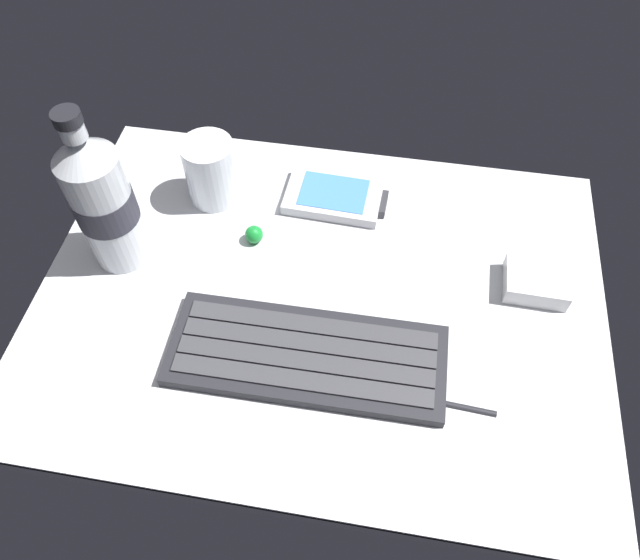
{
  "coord_description": "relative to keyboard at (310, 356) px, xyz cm",
  "views": [
    {
      "loc": [
        6.22,
        -37.36,
        56.38
      ],
      "look_at": [
        0.0,
        0.0,
        3.0
      ],
      "focal_mm": 33.52,
      "sensor_mm": 36.0,
      "label": 1
    }
  ],
  "objects": [
    {
      "name": "trackball_mouse",
      "position": [
        -9.49,
        14.9,
        0.29
      ],
      "size": [
        2.2,
        2.2,
        2.2
      ],
      "primitive_type": "sphere",
      "color": "#198C33",
      "rests_on": "ground_plane"
    },
    {
      "name": "stylus_pen",
      "position": [
        14.65,
        -2.76,
        -0.46
      ],
      "size": [
        9.52,
        1.25,
        0.7
      ],
      "primitive_type": "cylinder",
      "rotation": [
        0.0,
        1.57,
        -0.06
      ],
      "color": "#26262B",
      "rests_on": "ground_plane"
    },
    {
      "name": "charger_block",
      "position": [
        23.62,
        13.26,
        0.39
      ],
      "size": [
        7.11,
        5.74,
        2.4
      ],
      "primitive_type": "cube",
      "rotation": [
        0.0,
        0.0,
        -0.02
      ],
      "color": "white",
      "rests_on": "ground_plane"
    },
    {
      "name": "water_bottle",
      "position": [
        -24.43,
        10.51,
        8.2
      ],
      "size": [
        6.73,
        6.73,
        20.8
      ],
      "color": "silver",
      "rests_on": "ground_plane"
    },
    {
      "name": "keyboard",
      "position": [
        0.0,
        0.0,
        0.0
      ],
      "size": [
        29.09,
        11.24,
        1.7
      ],
      "color": "#232328",
      "rests_on": "ground_plane"
    },
    {
      "name": "juice_cup",
      "position": [
        -16.15,
        21.39,
        3.1
      ],
      "size": [
        6.4,
        6.4,
        8.5
      ],
      "color": "silver",
      "rests_on": "ground_plane"
    },
    {
      "name": "ground_plane",
      "position": [
        -0.35,
        8.01,
        -1.79
      ],
      "size": [
        64.0,
        48.0,
        2.8
      ],
      "color": "silver"
    },
    {
      "name": "handheld_device",
      "position": [
        -0.89,
        23.01,
        -0.08
      ],
      "size": [
        13.02,
        8.09,
        1.5
      ],
      "color": "silver",
      "rests_on": "ground_plane"
    }
  ]
}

